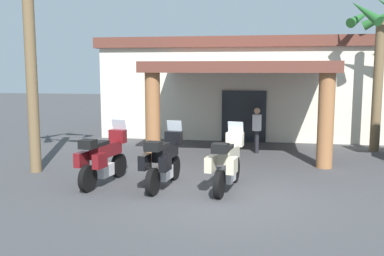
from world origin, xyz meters
TOP-DOWN VIEW (x-y plane):
  - ground_plane at (0.00, 0.00)m, footprint 80.00×80.00m
  - motel_building at (-0.00, 10.90)m, footprint 12.76×11.14m
  - motorcycle_maroon at (-3.20, 0.66)m, footprint 0.84×2.20m
  - motorcycle_black at (-1.60, 0.64)m, footprint 0.77×2.21m
  - motorcycle_cream at (0.01, 0.67)m, footprint 0.83×2.21m
  - pedestrian at (0.59, 5.67)m, footprint 0.32×0.53m
  - palm_tree_near_portico at (4.83, 6.76)m, footprint 2.27×2.35m

SIDE VIEW (x-z plane):
  - ground_plane at x=0.00m, z-range 0.00..0.00m
  - motorcycle_maroon at x=-3.20m, z-range -0.11..1.50m
  - motorcycle_black at x=-1.60m, z-range -0.11..1.50m
  - motorcycle_cream at x=0.01m, z-range -0.11..1.50m
  - pedestrian at x=0.59m, z-range 0.12..1.74m
  - motel_building at x=0.00m, z-range 0.04..4.33m
  - palm_tree_near_portico at x=4.83m, z-range 1.23..6.77m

